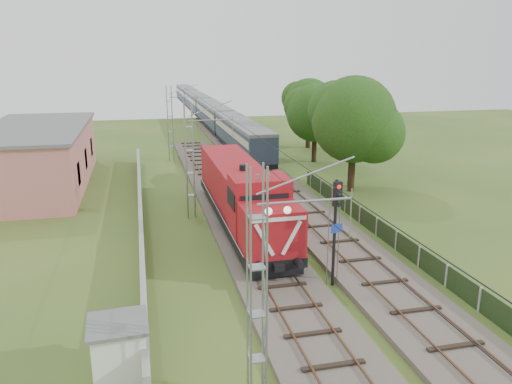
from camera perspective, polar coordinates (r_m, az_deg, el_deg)
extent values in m
plane|color=#355720|center=(25.14, 2.59, -10.73)|extent=(140.00, 140.00, 0.00)
cube|color=#6B6054|center=(31.33, -0.90, -5.00)|extent=(4.20, 70.00, 0.30)
cube|color=black|center=(31.26, -0.90, -4.66)|extent=(2.40, 70.00, 0.10)
cube|color=brown|center=(31.08, -2.43, -4.65)|extent=(0.08, 70.00, 0.05)
cube|color=brown|center=(31.42, 0.62, -4.41)|extent=(0.08, 70.00, 0.05)
cube|color=#6B6054|center=(44.55, 1.80, 1.19)|extent=(4.20, 80.00, 0.30)
cube|color=black|center=(44.50, 1.80, 1.44)|extent=(2.40, 80.00, 0.10)
cube|color=brown|center=(44.27, 0.74, 1.47)|extent=(0.08, 80.00, 0.05)
cube|color=brown|center=(44.70, 2.86, 1.59)|extent=(0.08, 80.00, 0.05)
cylinder|color=gray|center=(15.11, 5.66, -1.05)|extent=(3.00, 0.08, 0.08)
cylinder|color=gray|center=(34.30, -5.23, 8.18)|extent=(3.00, 0.08, 0.08)
cylinder|color=gray|center=(54.08, -8.31, 10.69)|extent=(3.00, 0.08, 0.08)
cylinder|color=black|center=(34.72, -2.71, 6.14)|extent=(0.03, 70.00, 0.03)
cylinder|color=black|center=(34.54, -2.74, 8.27)|extent=(0.03, 70.00, 0.03)
cube|color=#9E9E99|center=(35.24, -13.06, -2.05)|extent=(0.25, 40.00, 1.50)
cube|color=#B57261|center=(47.31, -23.71, 3.64)|extent=(8.00, 20.00, 5.00)
cube|color=#606060|center=(46.91, -24.05, 6.75)|extent=(8.40, 20.40, 0.25)
cube|color=black|center=(40.96, -19.65, 1.97)|extent=(0.10, 1.60, 1.80)
cube|color=black|center=(46.80, -18.91, 3.62)|extent=(0.10, 1.60, 1.80)
cube|color=black|center=(52.67, -18.34, 4.91)|extent=(0.10, 1.60, 1.80)
cube|color=black|center=(30.37, 15.76, -5.37)|extent=(0.05, 32.00, 1.15)
cube|color=#9E9E99|center=(43.46, 6.31, 1.35)|extent=(0.12, 0.12, 1.20)
cube|color=black|center=(33.00, -1.69, -2.33)|extent=(3.14, 17.80, 0.52)
cube|color=black|center=(27.81, 0.72, -6.46)|extent=(2.30, 3.77, 0.52)
cube|color=black|center=(38.51, -3.41, -0.24)|extent=(2.30, 3.77, 0.52)
cube|color=black|center=(25.15, 2.41, -9.19)|extent=(2.72, 0.26, 0.37)
cube|color=maroon|center=(25.52, 1.73, -4.24)|extent=(3.04, 2.62, 2.41)
sphere|color=white|center=(23.82, 1.44, -2.23)|extent=(0.38, 0.38, 0.38)
sphere|color=white|center=(24.07, 3.61, -2.07)|extent=(0.38, 0.38, 0.38)
cube|color=silver|center=(24.17, 0.98, -5.51)|extent=(1.05, 0.06, 1.75)
cube|color=silver|center=(24.52, 4.08, -5.24)|extent=(1.05, 0.06, 1.75)
cube|color=silver|center=(24.00, 2.57, -3.16)|extent=(2.83, 0.06, 0.19)
cube|color=maroon|center=(27.74, 0.37, -1.59)|extent=(3.14, 2.51, 3.35)
cube|color=black|center=(26.40, 1.03, -1.29)|extent=(2.62, 0.06, 0.94)
cube|color=maroon|center=(34.98, -2.56, 1.45)|extent=(2.93, 12.67, 2.72)
cylinder|color=black|center=(31.58, -1.50, 2.77)|extent=(0.46, 0.46, 0.42)
cylinder|color=gray|center=(26.39, 0.15, 1.65)|extent=(0.13, 0.13, 0.37)
cylinder|color=gray|center=(26.54, 1.47, 1.73)|extent=(0.13, 0.13, 0.37)
cube|color=black|center=(56.82, -1.61, 5.03)|extent=(2.72, 20.66, 0.47)
cube|color=#2E394D|center=(56.57, -1.62, 6.53)|extent=(2.82, 20.66, 2.54)
cube|color=beige|center=(56.50, -1.63, 7.00)|extent=(2.85, 19.83, 0.70)
cube|color=slate|center=(56.37, -1.63, 7.95)|extent=(2.86, 20.66, 0.33)
cube|color=black|center=(77.85, -4.86, 7.79)|extent=(2.72, 20.66, 0.47)
cube|color=#2E394D|center=(77.67, -4.89, 8.89)|extent=(2.82, 20.66, 2.54)
cube|color=beige|center=(77.62, -4.90, 9.23)|extent=(2.85, 19.83, 0.70)
cube|color=slate|center=(77.52, -4.91, 9.92)|extent=(2.86, 20.66, 0.33)
cube|color=black|center=(99.12, -6.75, 9.36)|extent=(2.72, 20.66, 0.47)
cube|color=#2E394D|center=(98.98, -6.77, 10.23)|extent=(2.82, 20.66, 2.54)
cube|color=beige|center=(98.94, -6.78, 10.50)|extent=(2.85, 19.83, 0.70)
cube|color=slate|center=(98.87, -6.80, 11.04)|extent=(2.86, 20.66, 0.33)
cube|color=black|center=(120.51, -7.97, 10.37)|extent=(2.72, 20.66, 0.47)
cube|color=#2E394D|center=(120.39, -8.00, 11.08)|extent=(2.82, 20.66, 2.54)
cube|color=beige|center=(120.36, -8.01, 11.30)|extent=(2.85, 19.83, 0.70)
cube|color=slate|center=(120.30, -8.02, 11.75)|extent=(2.86, 20.66, 0.33)
cylinder|color=black|center=(24.51, 8.96, -4.75)|extent=(0.15, 0.15, 5.41)
cube|color=black|center=(23.75, 9.31, -0.21)|extent=(0.41, 0.30, 1.19)
sphere|color=red|center=(23.54, 9.47, 0.59)|extent=(0.19, 0.19, 0.19)
sphere|color=black|center=(23.63, 9.43, -0.30)|extent=(0.19, 0.19, 0.19)
sphere|color=black|center=(23.74, 9.39, -1.18)|extent=(0.19, 0.19, 0.19)
cube|color=#1B35A5|center=(24.31, 9.22, -4.12)|extent=(0.60, 0.15, 0.43)
cube|color=silver|center=(19.04, -15.33, -17.14)|extent=(1.88, 1.88, 1.98)
cube|color=#606060|center=(18.50, -15.57, -14.31)|extent=(2.16, 2.16, 0.13)
cylinder|color=#3A2618|center=(42.29, 10.89, 2.87)|extent=(0.54, 0.54, 4.21)
sphere|color=#143E10|center=(41.65, 11.15, 8.01)|extent=(6.88, 6.88, 6.88)
sphere|color=#143E10|center=(41.44, 13.42, 6.51)|extent=(4.82, 4.82, 4.82)
sphere|color=#143E10|center=(42.19, 9.02, 9.24)|extent=(4.47, 4.47, 4.47)
cylinder|color=#3A2618|center=(43.74, 10.90, 3.31)|extent=(0.61, 0.61, 4.26)
sphere|color=#143E10|center=(43.11, 11.16, 8.35)|extent=(6.97, 6.97, 6.97)
sphere|color=#143E10|center=(42.90, 13.38, 6.89)|extent=(4.88, 4.88, 4.88)
sphere|color=#143E10|center=(43.66, 9.07, 9.56)|extent=(4.53, 4.53, 4.53)
cylinder|color=#3A2618|center=(53.67, 6.68, 5.39)|extent=(0.53, 0.53, 3.71)
sphere|color=#143E10|center=(53.20, 6.79, 8.96)|extent=(6.07, 6.07, 6.07)
sphere|color=#143E10|center=(52.88, 8.35, 7.95)|extent=(4.25, 4.25, 4.25)
sphere|color=#143E10|center=(53.78, 5.35, 9.80)|extent=(3.94, 3.94, 3.94)
cylinder|color=#3A2618|center=(62.00, 5.99, 6.78)|extent=(0.58, 0.58, 3.79)
sphere|color=#143E10|center=(61.59, 6.07, 9.95)|extent=(6.20, 6.20, 6.20)
sphere|color=#143E10|center=(61.23, 7.45, 9.07)|extent=(4.34, 4.34, 4.34)
sphere|color=#143E10|center=(62.21, 4.80, 10.67)|extent=(4.03, 4.03, 4.03)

